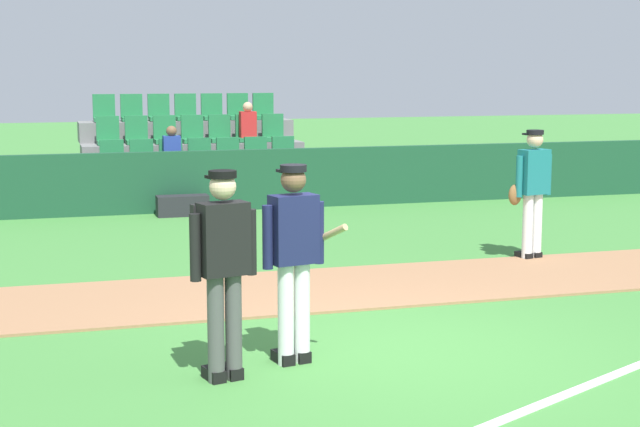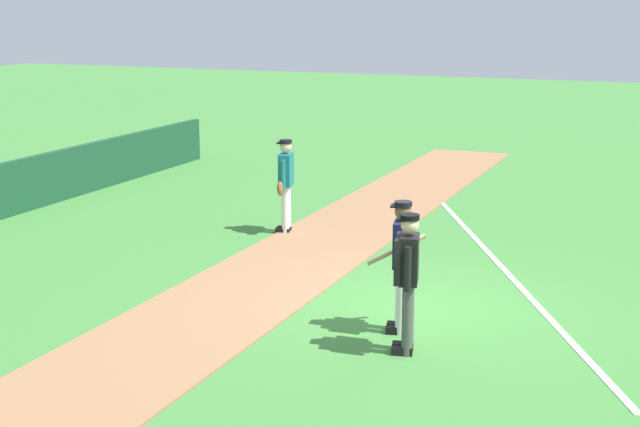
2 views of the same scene
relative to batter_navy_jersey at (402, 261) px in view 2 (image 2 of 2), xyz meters
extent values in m
plane|color=#42843A|center=(0.91, 0.10, -0.97)|extent=(80.00, 80.00, 0.00)
cube|color=#9E704C|center=(0.91, 2.67, -0.95)|extent=(28.00, 2.17, 0.03)
cube|color=white|center=(3.91, -0.40, -0.96)|extent=(10.76, 5.48, 0.01)
cylinder|color=white|center=(-0.08, -0.02, -0.52)|extent=(0.14, 0.14, 0.90)
cylinder|color=white|center=(0.07, 0.01, -0.52)|extent=(0.14, 0.14, 0.90)
cube|color=black|center=(-0.10, 0.03, -0.92)|extent=(0.17, 0.28, 0.10)
cube|color=black|center=(0.06, 0.07, -0.92)|extent=(0.17, 0.28, 0.10)
cube|color=#191E47|center=(0.00, -0.01, 0.23)|extent=(0.44, 0.30, 0.60)
cylinder|color=#191E47|center=(-0.25, -0.06, 0.18)|extent=(0.09, 0.09, 0.55)
cylinder|color=#191E47|center=(0.24, 0.05, 0.18)|extent=(0.09, 0.09, 0.55)
sphere|color=brown|center=(0.00, -0.01, 0.66)|extent=(0.22, 0.22, 0.22)
cylinder|color=black|center=(0.00, -0.01, 0.76)|extent=(0.23, 0.23, 0.06)
cube|color=black|center=(-0.03, 0.09, 0.73)|extent=(0.20, 0.16, 0.02)
cylinder|color=tan|center=(0.22, 0.14, 0.08)|extent=(0.44, 0.72, 0.41)
cylinder|color=#4C4C4C|center=(-0.75, -0.33, -0.52)|extent=(0.14, 0.14, 0.90)
cylinder|color=#4C4C4C|center=(-0.60, -0.29, -0.52)|extent=(0.14, 0.14, 0.90)
cube|color=black|center=(-0.77, -0.27, -0.92)|extent=(0.18, 0.28, 0.10)
cube|color=black|center=(-0.61, -0.23, -0.92)|extent=(0.18, 0.28, 0.10)
cube|color=black|center=(-0.68, -0.31, 0.23)|extent=(0.44, 0.31, 0.60)
cylinder|color=black|center=(-0.92, -0.37, 0.18)|extent=(0.09, 0.09, 0.55)
cylinder|color=black|center=(-0.43, -0.25, 0.18)|extent=(0.09, 0.09, 0.55)
sphere|color=beige|center=(-0.68, -0.31, 0.66)|extent=(0.22, 0.22, 0.22)
cylinder|color=black|center=(-0.68, -0.31, 0.76)|extent=(0.23, 0.23, 0.06)
cube|color=black|center=(-0.70, -0.21, 0.73)|extent=(0.20, 0.16, 0.02)
cube|color=black|center=(-0.71, -0.18, 0.23)|extent=(0.45, 0.18, 0.56)
cylinder|color=white|center=(4.21, 3.61, -0.52)|extent=(0.14, 0.14, 0.90)
cylinder|color=white|center=(4.37, 3.64, -0.52)|extent=(0.14, 0.14, 0.90)
cube|color=black|center=(4.20, 3.67, -0.92)|extent=(0.17, 0.28, 0.10)
cube|color=black|center=(4.35, 3.70, -0.92)|extent=(0.17, 0.28, 0.10)
cube|color=#197075|center=(4.29, 3.63, 0.23)|extent=(0.44, 0.30, 0.60)
cylinder|color=#197075|center=(4.04, 3.57, 0.18)|extent=(0.09, 0.09, 0.55)
cylinder|color=#197075|center=(4.53, 3.68, 0.18)|extent=(0.09, 0.09, 0.55)
sphere|color=beige|center=(4.29, 3.63, 0.66)|extent=(0.22, 0.22, 0.22)
cylinder|color=black|center=(4.29, 3.63, 0.76)|extent=(0.23, 0.23, 0.06)
cube|color=black|center=(4.27, 3.72, 0.73)|extent=(0.20, 0.16, 0.02)
ellipsoid|color=brown|center=(4.01, 3.62, -0.07)|extent=(0.22, 0.16, 0.28)
camera|label=1|loc=(-2.13, -8.06, 1.62)|focal=54.90mm
camera|label=2|loc=(-11.11, -3.50, 3.30)|focal=52.24mm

